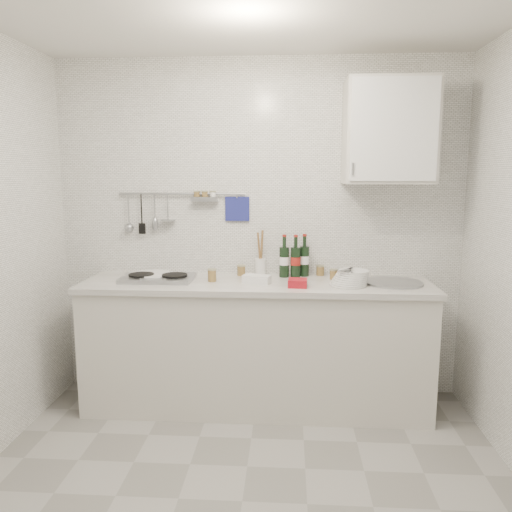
{
  "coord_description": "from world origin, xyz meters",
  "views": [
    {
      "loc": [
        0.22,
        -2.32,
        1.66
      ],
      "look_at": [
        0.01,
        0.9,
        1.13
      ],
      "focal_mm": 35.0,
      "sensor_mm": 36.0,
      "label": 1
    }
  ],
  "objects_px": {
    "wall_cabinet": "(389,132)",
    "plate_stack_sink": "(351,278)",
    "wine_bottles": "(295,256)",
    "plate_stack_hob": "(150,276)",
    "utensil_crock": "(260,264)"
  },
  "relations": [
    {
      "from": "wine_bottles",
      "to": "utensil_crock",
      "type": "distance_m",
      "value": 0.27
    },
    {
      "from": "wine_bottles",
      "to": "plate_stack_sink",
      "type": "bearing_deg",
      "value": -34.47
    },
    {
      "from": "utensil_crock",
      "to": "wall_cabinet",
      "type": "bearing_deg",
      "value": -7.36
    },
    {
      "from": "wine_bottles",
      "to": "utensil_crock",
      "type": "height_order",
      "value": "utensil_crock"
    },
    {
      "from": "utensil_crock",
      "to": "plate_stack_sink",
      "type": "bearing_deg",
      "value": -25.79
    },
    {
      "from": "wall_cabinet",
      "to": "wine_bottles",
      "type": "xyz_separation_m",
      "value": [
        -0.63,
        0.07,
        -0.87
      ]
    },
    {
      "from": "wall_cabinet",
      "to": "utensil_crock",
      "type": "distance_m",
      "value": 1.3
    },
    {
      "from": "plate_stack_hob",
      "to": "wine_bottles",
      "type": "relative_size",
      "value": 0.98
    },
    {
      "from": "plate_stack_hob",
      "to": "wine_bottles",
      "type": "xyz_separation_m",
      "value": [
        1.04,
        0.13,
        0.13
      ]
    },
    {
      "from": "plate_stack_hob",
      "to": "utensil_crock",
      "type": "relative_size",
      "value": 0.9
    },
    {
      "from": "plate_stack_hob",
      "to": "plate_stack_sink",
      "type": "bearing_deg",
      "value": -5.2
    },
    {
      "from": "wall_cabinet",
      "to": "wine_bottles",
      "type": "relative_size",
      "value": 2.26
    },
    {
      "from": "wall_cabinet",
      "to": "plate_stack_sink",
      "type": "relative_size",
      "value": 2.6
    },
    {
      "from": "wall_cabinet",
      "to": "plate_stack_sink",
      "type": "xyz_separation_m",
      "value": [
        -0.25,
        -0.19,
        -0.98
      ]
    },
    {
      "from": "wall_cabinet",
      "to": "wine_bottles",
      "type": "height_order",
      "value": "wall_cabinet"
    }
  ]
}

